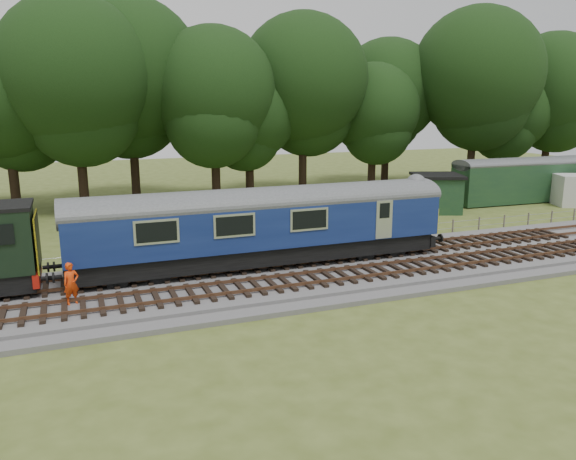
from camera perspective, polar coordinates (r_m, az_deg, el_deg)
name	(u,v)px	position (r m, az deg, el deg)	size (l,w,h in m)	color
ground	(302,277)	(26.66, 1.44, -4.79)	(120.00, 120.00, 0.00)	#48551F
ballast	(302,273)	(26.60, 1.45, -4.43)	(70.00, 7.00, 0.35)	#4C4C4F
track_north	(291,261)	(27.78, 0.34, -3.16)	(67.20, 2.40, 0.21)	black
track_south	(316,278)	(25.13, 2.86, -4.92)	(67.20, 2.40, 0.21)	black
fence	(270,254)	(30.69, -1.79, -2.41)	(64.00, 0.12, 1.00)	#6B6054
tree_line	(200,202)	(47.17, -8.90, 2.86)	(70.00, 8.00, 18.00)	black
dmu_railcar	(263,220)	(26.77, -2.55, 1.04)	(18.05, 2.86, 3.88)	black
worker	(71,283)	(23.52, -21.16, -5.09)	(0.61, 0.40, 1.68)	#EB3C0C
parked_coach	(531,177)	(50.60, 23.50, 4.93)	(14.15, 2.86, 3.60)	#183621
shed	(436,193)	(43.59, 14.84, 3.68)	(4.45, 4.45, 2.84)	#183621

